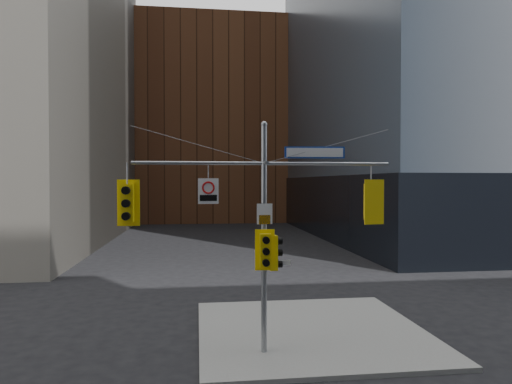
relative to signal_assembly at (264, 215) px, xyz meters
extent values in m
cube|color=gray|center=(2.00, 2.01, -4.34)|extent=(8.00, 8.00, 0.15)
cube|color=black|center=(28.00, 30.01, -1.42)|extent=(36.40, 36.40, 6.00)
cube|color=brown|center=(0.00, 56.01, 9.58)|extent=(26.00, 20.00, 28.00)
cylinder|color=gray|center=(0.00, 0.01, -0.82)|extent=(0.18, 0.18, 7.20)
sphere|color=gray|center=(0.00, 0.01, 2.78)|extent=(0.20, 0.20, 0.20)
cylinder|color=gray|center=(-2.00, 0.01, 1.58)|extent=(4.00, 0.11, 0.11)
cylinder|color=gray|center=(2.00, 0.01, 1.58)|extent=(4.00, 0.11, 0.11)
cylinder|color=gray|center=(0.00, -0.34, 1.58)|extent=(0.10, 0.70, 0.10)
cylinder|color=gray|center=(-2.00, 0.01, 2.13)|extent=(4.00, 0.02, 1.12)
cylinder|color=gray|center=(2.00, 0.01, 2.13)|extent=(4.00, 0.02, 1.12)
cube|color=yellow|center=(-4.11, 0.01, 0.38)|extent=(0.38, 0.27, 1.13)
cube|color=yellow|center=(-4.11, 0.20, 0.38)|extent=(0.67, 0.07, 1.40)
cylinder|color=black|center=(-4.12, -0.21, 0.76)|extent=(0.24, 0.18, 0.24)
cylinder|color=black|center=(-4.12, -0.12, 0.76)|extent=(0.21, 0.03, 0.21)
cylinder|color=black|center=(-4.12, -0.21, 0.38)|extent=(0.24, 0.18, 0.24)
cylinder|color=black|center=(-4.12, -0.12, 0.38)|extent=(0.21, 0.03, 0.21)
cylinder|color=black|center=(-4.12, -0.21, 0.01)|extent=(0.24, 0.18, 0.24)
cylinder|color=black|center=(-4.12, -0.12, 0.01)|extent=(0.21, 0.03, 0.21)
cube|color=yellow|center=(3.44, 0.01, 0.38)|extent=(0.41, 0.32, 1.14)
cube|color=yellow|center=(3.47, -0.19, 0.38)|extent=(0.67, 0.15, 1.41)
cylinder|color=black|center=(3.41, 0.22, 0.76)|extent=(0.26, 0.21, 0.24)
cylinder|color=black|center=(3.42, 0.14, 0.76)|extent=(0.21, 0.06, 0.21)
cylinder|color=black|center=(3.41, 0.22, 0.38)|extent=(0.26, 0.21, 0.24)
cylinder|color=black|center=(3.42, 0.14, 0.38)|extent=(0.21, 0.06, 0.21)
cylinder|color=black|center=(3.41, 0.22, 0.00)|extent=(0.26, 0.21, 0.24)
cylinder|color=#0CE559|center=(3.42, 0.14, 0.00)|extent=(0.21, 0.06, 0.21)
cube|color=yellow|center=(0.28, 0.01, -1.19)|extent=(0.26, 0.36, 1.08)
cylinder|color=black|center=(0.48, 0.02, -0.83)|extent=(0.18, 0.23, 0.23)
cylinder|color=black|center=(0.40, 0.01, -0.83)|extent=(0.03, 0.20, 0.19)
cylinder|color=black|center=(0.48, 0.02, -1.19)|extent=(0.18, 0.23, 0.23)
cylinder|color=black|center=(0.40, 0.01, -1.19)|extent=(0.03, 0.20, 0.19)
cylinder|color=black|center=(0.48, 0.02, -1.54)|extent=(0.18, 0.23, 0.23)
cylinder|color=black|center=(0.40, 0.01, -1.54)|extent=(0.03, 0.20, 0.19)
cube|color=yellow|center=(0.00, -0.27, -1.07)|extent=(0.34, 0.25, 1.02)
cube|color=yellow|center=(0.01, -0.10, -1.07)|extent=(0.60, 0.06, 1.26)
cylinder|color=black|center=(-0.01, -0.47, -0.73)|extent=(0.22, 0.16, 0.21)
cylinder|color=black|center=(0.00, -0.39, -0.73)|extent=(0.18, 0.03, 0.18)
cylinder|color=black|center=(-0.01, -0.47, -1.07)|extent=(0.22, 0.16, 0.21)
cylinder|color=black|center=(0.00, -0.39, -1.07)|extent=(0.18, 0.03, 0.18)
cylinder|color=black|center=(-0.01, -0.47, -1.41)|extent=(0.22, 0.16, 0.21)
cylinder|color=black|center=(0.00, -0.39, -1.41)|extent=(0.18, 0.03, 0.18)
cube|color=#1135A0|center=(1.60, 0.01, 1.93)|extent=(1.89, 0.20, 0.37)
cube|color=silver|center=(1.60, -0.02, 1.93)|extent=(1.77, 0.15, 0.28)
cube|color=silver|center=(-1.71, -0.01, 0.73)|extent=(0.62, 0.05, 0.78)
torus|color=#B20A0A|center=(-1.71, -0.03, 0.84)|extent=(0.38, 0.06, 0.38)
cube|color=black|center=(-1.71, -0.03, 0.53)|extent=(0.52, 0.02, 0.19)
cube|color=silver|center=(0.00, -0.11, 0.03)|extent=(0.49, 0.06, 0.63)
cube|color=#D88C00|center=(0.00, -0.13, -0.14)|extent=(0.35, 0.03, 0.28)
cube|color=silver|center=(0.45, 0.01, -1.51)|extent=(0.77, 0.06, 0.15)
cube|color=#145926|center=(0.00, 0.46, -1.72)|extent=(0.04, 0.70, 0.14)
camera|label=1|loc=(-2.05, -13.90, 0.99)|focal=32.00mm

